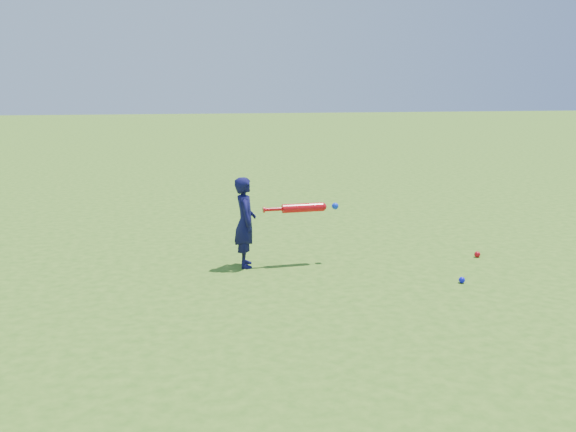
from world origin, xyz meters
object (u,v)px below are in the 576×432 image
object	(u,v)px
ground_ball_blue	(462,280)
bat_swing	(306,208)
ground_ball_red	(477,254)
child	(245,222)

from	to	relation	value
ground_ball_blue	bat_swing	xyz separation A→B (m)	(-1.44, 1.07, 0.62)
ground_ball_blue	bat_swing	world-z (taller)	bat_swing
bat_swing	ground_ball_red	bearing A→B (deg)	-8.31
child	bat_swing	world-z (taller)	child
ground_ball_red	bat_swing	distance (m)	2.17
child	bat_swing	bearing A→B (deg)	-87.73
child	ground_ball_red	distance (m)	2.82
child	ground_ball_red	world-z (taller)	child
ground_ball_blue	ground_ball_red	bearing A→B (deg)	54.90
child	ground_ball_blue	xyz separation A→B (m)	(2.13, -1.07, -0.48)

